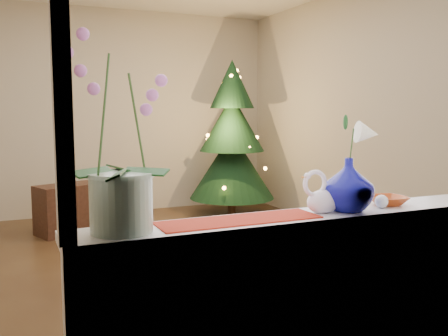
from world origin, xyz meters
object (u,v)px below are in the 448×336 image
Objects in this scene: swan at (323,192)px; amber_dish at (388,201)px; blue_vase at (348,181)px; orchid_pot at (119,133)px; paperweight at (381,201)px; xmas_tree at (232,139)px; side_table at (71,209)px.

swan is 1.43× the size of amber_dish.
swan is 0.78× the size of blue_vase.
paperweight is (1.22, -0.03, -0.34)m from orchid_pot.
blue_vase reaches higher than paperweight.
orchid_pot reaches higher than paperweight.
orchid_pot is at bearing -179.27° from amber_dish.
xmas_tree is (1.41, 4.04, -0.00)m from swan.
orchid_pot is 1.35m from amber_dish.
blue_vase is 4.08m from side_table.
paperweight is 0.09× the size of side_table.
side_table is (-1.03, 3.89, -0.66)m from amber_dish.
orchid_pot is 4.91× the size of amber_dish.
xmas_tree is 2.74× the size of side_table.
orchid_pot is 0.94m from swan.
xmas_tree is at bearing -17.98° from side_table.
amber_dish is 4.08m from side_table.
xmas_tree is at bearing 75.75° from amber_dish.
orchid_pot reaches higher than side_table.
orchid_pot is 1.06m from blue_vase.
orchid_pot is at bearing 178.50° from paperweight.
paperweight is at bearing -105.16° from xmas_tree.
blue_vase is at bearing 177.18° from paperweight.
orchid_pot is at bearing -119.90° from xmas_tree.
blue_vase reaches higher than amber_dish.
paperweight is at bearing -97.86° from side_table.
orchid_pot is 4.66m from xmas_tree.
orchid_pot is 3.43× the size of swan.
paperweight is (0.31, -0.02, -0.06)m from swan.
swan is 4.03m from side_table.
blue_vase reaches higher than swan.
blue_vase is at bearing -171.69° from amber_dish.
side_table is at bearing 104.90° from amber_dish.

